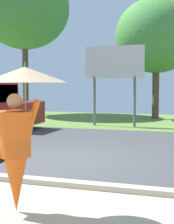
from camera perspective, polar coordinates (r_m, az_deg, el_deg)
The scene contains 5 objects.
ground_plane at distance 11.40m, azimuth 1.29°, elevation -4.99°, with size 40.00×22.00×0.20m.
monk_pedestrian at distance 5.09m, azimuth -10.99°, elevation -2.98°, with size 1.17×1.17×2.13m.
roadside_billboard at distance 15.55m, azimuth 4.43°, elevation 7.12°, with size 2.60×0.12×3.50m.
tree_left_far at distance 22.59m, azimuth -10.01°, elevation 16.09°, with size 5.42×5.42×8.88m.
tree_center_back at distance 19.20m, azimuth 11.11°, elevation 11.95°, with size 4.28×4.28×6.31m.
Camera 1 is at (3.21, -7.83, 1.83)m, focal length 56.85 mm.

